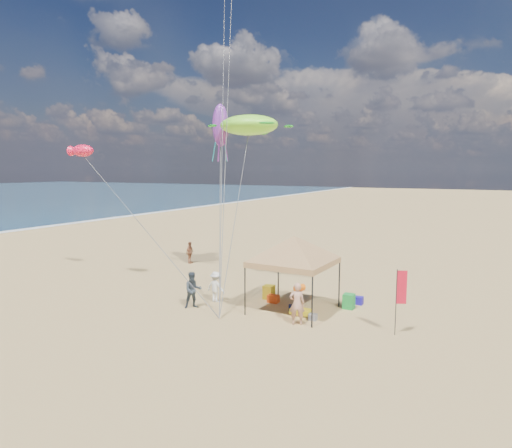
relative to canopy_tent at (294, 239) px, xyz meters
The scene contains 18 objects.
ground 5.02m from the canopy_tent, 120.54° to the right, with size 280.00×280.00×0.00m, color tan.
canopy_tent is the anchor object (origin of this frame).
feather_flag 5.28m from the canopy_tent, 10.10° to the right, with size 0.38×0.19×2.69m.
cooler_red 3.58m from the canopy_tent, 152.35° to the left, with size 0.54×0.38×0.38m, color red.
cooler_blue 4.66m from the canopy_tent, 45.39° to the left, with size 0.54×0.38×0.38m, color #1D1296.
bag_navy 3.23m from the canopy_tent, 41.89° to the right, with size 0.36×0.36×0.60m, color #0D163D.
bag_orange 4.71m from the canopy_tent, 107.59° to the left, with size 0.36×0.36×0.60m, color orange.
chair_green 4.07m from the canopy_tent, 35.00° to the left, with size 0.50×0.50×0.70m, color #198D34.
chair_yellow 3.77m from the canopy_tent, 147.50° to the left, with size 0.50×0.50×0.70m, color gold.
crate_grey 3.60m from the canopy_tent, 32.14° to the right, with size 0.34×0.30×0.28m, color slate.
beach_cart 3.30m from the canopy_tent, 41.73° to the right, with size 0.90×0.50×0.24m, color yellow.
person_near_a 3.11m from the canopy_tent, 62.05° to the right, with size 0.66×0.44×1.82m, color tan.
person_near_b 5.39m from the canopy_tent, 157.01° to the right, with size 0.85×0.66×1.74m, color #343F47.
person_near_c 4.79m from the canopy_tent, behind, with size 0.99×0.57×1.53m, color white.
person_far_a 12.64m from the canopy_tent, 149.12° to the left, with size 0.90×0.37×1.53m, color #9A5B3B.
turtle_kite 7.98m from the canopy_tent, 140.20° to the left, with size 3.39×2.71×1.13m, color #86FC2F.
fish_kite 13.67m from the canopy_tent, behind, with size 1.54×0.77×0.69m, color #FF173F.
squid_kite 9.51m from the canopy_tent, 148.34° to the left, with size 0.96×0.96×2.49m, color purple.
Camera 1 is at (9.89, -15.58, 6.61)m, focal length 31.48 mm.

